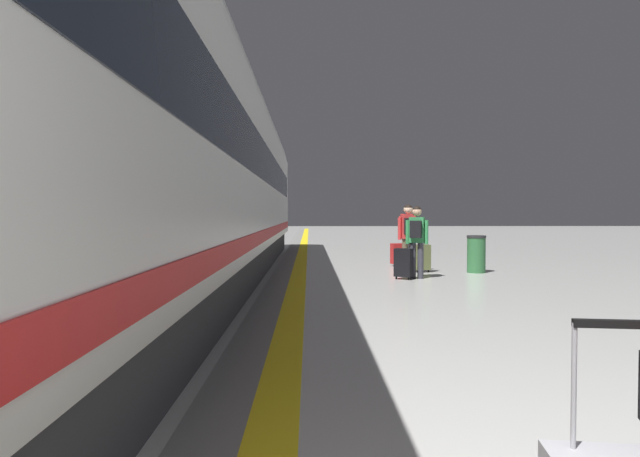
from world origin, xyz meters
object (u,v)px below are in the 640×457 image
object	(u,v)px
suitcase_near	(398,254)
suitcase_mid	(404,263)
high_speed_train	(103,121)
passenger_far	(409,232)
waste_bin	(476,254)
passenger_near	(407,230)
suitcase_far	(422,257)
passenger_mid	(417,236)

from	to	relation	value
suitcase_near	suitcase_mid	distance (m)	2.98
high_speed_train	suitcase_mid	distance (m)	7.26
high_speed_train	passenger_far	bearing A→B (deg)	54.67
suitcase_near	waste_bin	xyz separation A→B (m)	(1.63, -1.69, 0.12)
suitcase_mid	passenger_far	xyz separation A→B (m)	(0.39, 1.48, 0.62)
passenger_near	passenger_far	size ratio (longest dim) A/B	1.02
suitcase_near	suitcase_far	world-z (taller)	suitcase_far
passenger_near	suitcase_near	size ratio (longest dim) A/B	2.73
suitcase_far	passenger_near	bearing A→B (deg)	90.19
passenger_near	suitcase_mid	world-z (taller)	passenger_near
passenger_far	waste_bin	bearing A→B (deg)	-7.48
passenger_near	passenger_far	distance (m)	1.84
waste_bin	passenger_near	bearing A→B (deg)	122.91
passenger_mid	suitcase_mid	world-z (taller)	passenger_mid
suitcase_mid	suitcase_near	bearing A→B (deg)	82.70
high_speed_train	waste_bin	world-z (taller)	high_speed_train
passenger_mid	suitcase_mid	xyz separation A→B (m)	(-0.31, -0.13, -0.59)
suitcase_far	waste_bin	xyz separation A→B (m)	(1.31, -0.12, 0.09)
high_speed_train	suitcase_far	size ratio (longest dim) A/B	32.14
high_speed_train	suitcase_near	size ratio (longest dim) A/B	55.51
high_speed_train	passenger_mid	distance (m)	7.40
passenger_near	suitcase_far	distance (m)	2.00
suitcase_mid	passenger_far	bearing A→B (deg)	75.34
suitcase_mid	waste_bin	world-z (taller)	waste_bin
suitcase_near	passenger_far	size ratio (longest dim) A/B	0.37
suitcase_far	waste_bin	bearing A→B (deg)	-5.38
high_speed_train	suitcase_far	world-z (taller)	high_speed_train
passenger_far	waste_bin	world-z (taller)	passenger_far
high_speed_train	suitcase_far	xyz separation A→B (m)	(5.15, 6.72, -2.14)
passenger_mid	suitcase_mid	distance (m)	0.68
waste_bin	suitcase_mid	bearing A→B (deg)	-147.84
passenger_far	suitcase_mid	bearing A→B (deg)	-104.66
passenger_mid	waste_bin	xyz separation A→B (m)	(1.70, 1.14, -0.50)
suitcase_near	suitcase_mid	size ratio (longest dim) A/B	0.91
high_speed_train	passenger_far	distance (m)	8.48
passenger_near	suitcase_far	world-z (taller)	passenger_near
high_speed_train	passenger_mid	world-z (taller)	high_speed_train
high_speed_train	suitcase_far	bearing A→B (deg)	52.55
suitcase_near	suitcase_mid	xyz separation A→B (m)	(-0.38, -2.96, 0.03)
high_speed_train	passenger_mid	size ratio (longest dim) A/B	21.42
high_speed_train	passenger_near	size ratio (longest dim) A/B	20.34
passenger_far	passenger_mid	bearing A→B (deg)	-93.19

